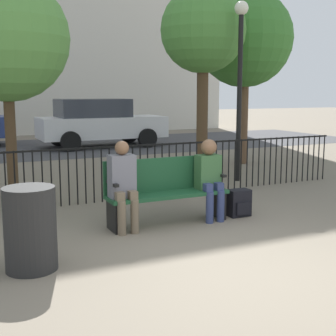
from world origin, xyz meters
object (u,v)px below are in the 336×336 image
seated_person_1 (210,174)px  trash_bin (30,229)px  tree_2 (203,32)px  tree_0 (245,40)px  tree_1 (5,39)px  seated_person_0 (123,182)px  lamp_post (240,64)px  parked_car_1 (99,122)px  backpack (239,203)px  park_bench (166,188)px

seated_person_1 → trash_bin: 2.83m
tree_2 → trash_bin: (-4.53, -4.40, -2.70)m
tree_0 → tree_1: bearing=-165.2°
seated_person_1 → trash_bin: bearing=-161.4°
seated_person_0 → lamp_post: lamp_post is taller
tree_2 → parked_car_1: 6.50m
tree_1 → trash_bin: size_ratio=4.34×
seated_person_1 → backpack: bearing=-3.1°
backpack → parked_car_1: bearing=85.3°
seated_person_0 → tree_2: 5.34m
tree_2 → trash_bin: tree_2 is taller
tree_0 → tree_1: 6.15m
seated_person_0 → seated_person_1: (1.32, -0.00, -0.00)m
tree_1 → park_bench: bearing=-57.1°
tree_1 → parked_car_1: size_ratio=0.91×
tree_2 → lamp_post: tree_2 is taller
seated_person_1 → tree_1: bearing=130.2°
seated_person_1 → parked_car_1: size_ratio=0.28×
seated_person_0 → seated_person_1: seated_person_0 is taller
tree_0 → trash_bin: bearing=-139.7°
lamp_post → tree_2: bearing=101.1°
seated_person_1 → backpack: size_ratio=2.92×
seated_person_0 → lamp_post: 4.49m
backpack → trash_bin: trash_bin is taller
parked_car_1 → tree_2: bearing=-84.8°
tree_0 → lamp_post: size_ratio=1.21×
tree_0 → lamp_post: 2.60m
seated_person_0 → parked_car_1: (2.62, 9.55, 0.17)m
tree_2 → tree_0: bearing=27.3°
seated_person_0 → tree_2: size_ratio=0.29×
tree_1 → tree_2: tree_2 is taller
park_bench → tree_0: bearing=45.4°
park_bench → trash_bin: bearing=-153.1°
backpack → trash_bin: bearing=-164.6°
tree_1 → seated_person_0: bearing=-69.4°
backpack → parked_car_1: parked_car_1 is taller
tree_0 → park_bench: bearing=-134.6°
seated_person_1 → tree_2: tree_2 is taller
seated_person_1 → tree_1: size_ratio=0.31×
seated_person_1 → backpack: (0.50, -0.03, -0.47)m
seated_person_1 → trash_bin: (-2.67, -0.90, -0.23)m
seated_person_0 → tree_1: tree_1 is taller
park_bench → backpack: size_ratio=4.34×
tree_1 → parked_car_1: bearing=61.4°
park_bench → trash_bin: (-2.03, -1.03, -0.05)m
park_bench → trash_bin: park_bench is taller
seated_person_0 → tree_1: (-1.06, 2.82, 2.07)m
seated_person_0 → lamp_post: bearing=34.9°
seated_person_1 → tree_0: 6.16m
lamp_post → trash_bin: lamp_post is taller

